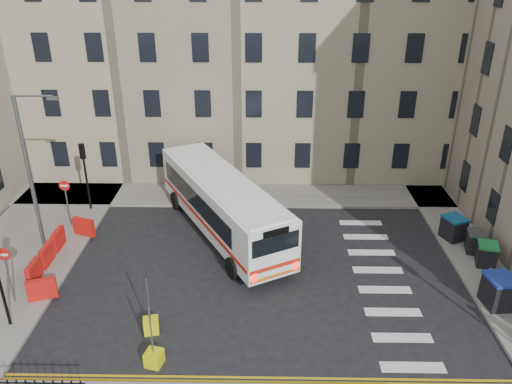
{
  "coord_description": "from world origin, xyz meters",
  "views": [
    {
      "loc": [
        -1.6,
        -20.11,
        13.79
      ],
      "look_at": [
        -1.99,
        2.89,
        3.0
      ],
      "focal_mm": 35.0,
      "sensor_mm": 36.0,
      "label": 1
    }
  ],
  "objects_px": {
    "wheelie_bin_b": "(497,288)",
    "wheelie_bin_d": "(476,242)",
    "bollard_chevron": "(154,358)",
    "streetlamp": "(29,173)",
    "bollard_yellow": "(151,326)",
    "wheelie_bin_e": "(454,228)",
    "wheelie_bin_c": "(487,254)",
    "wheelie_bin_a": "(499,291)",
    "bus": "(222,202)"
  },
  "relations": [
    {
      "from": "streetlamp",
      "to": "wheelie_bin_b",
      "type": "height_order",
      "value": "streetlamp"
    },
    {
      "from": "streetlamp",
      "to": "wheelie_bin_e",
      "type": "relative_size",
      "value": 5.63
    },
    {
      "from": "streetlamp",
      "to": "wheelie_bin_c",
      "type": "distance_m",
      "value": 22.62
    },
    {
      "from": "wheelie_bin_a",
      "to": "wheelie_bin_e",
      "type": "bearing_deg",
      "value": 83.1
    },
    {
      "from": "wheelie_bin_e",
      "to": "wheelie_bin_b",
      "type": "bearing_deg",
      "value": -110.92
    },
    {
      "from": "streetlamp",
      "to": "bollard_yellow",
      "type": "relative_size",
      "value": 13.57
    },
    {
      "from": "wheelie_bin_b",
      "to": "wheelie_bin_c",
      "type": "relative_size",
      "value": 1.09
    },
    {
      "from": "bollard_yellow",
      "to": "wheelie_bin_a",
      "type": "bearing_deg",
      "value": 6.95
    },
    {
      "from": "bus",
      "to": "bollard_chevron",
      "type": "bearing_deg",
      "value": -128.47
    },
    {
      "from": "wheelie_bin_e",
      "to": "bollard_chevron",
      "type": "relative_size",
      "value": 2.41
    },
    {
      "from": "wheelie_bin_b",
      "to": "wheelie_bin_c",
      "type": "bearing_deg",
      "value": 101.76
    },
    {
      "from": "wheelie_bin_c",
      "to": "wheelie_bin_e",
      "type": "bearing_deg",
      "value": 122.69
    },
    {
      "from": "bus",
      "to": "wheelie_bin_d",
      "type": "bearing_deg",
      "value": -37.01
    },
    {
      "from": "bollard_chevron",
      "to": "streetlamp",
      "type": "bearing_deg",
      "value": 132.62
    },
    {
      "from": "bus",
      "to": "wheelie_bin_b",
      "type": "relative_size",
      "value": 8.56
    },
    {
      "from": "streetlamp",
      "to": "wheelie_bin_e",
      "type": "height_order",
      "value": "streetlamp"
    },
    {
      "from": "wheelie_bin_a",
      "to": "wheelie_bin_c",
      "type": "height_order",
      "value": "wheelie_bin_a"
    },
    {
      "from": "wheelie_bin_d",
      "to": "bollard_yellow",
      "type": "distance_m",
      "value": 16.55
    },
    {
      "from": "bus",
      "to": "wheelie_bin_c",
      "type": "height_order",
      "value": "bus"
    },
    {
      "from": "bollard_yellow",
      "to": "bollard_chevron",
      "type": "relative_size",
      "value": 1.0
    },
    {
      "from": "wheelie_bin_b",
      "to": "bollard_chevron",
      "type": "height_order",
      "value": "wheelie_bin_b"
    },
    {
      "from": "bus",
      "to": "wheelie_bin_a",
      "type": "xyz_separation_m",
      "value": [
        12.37,
        -6.38,
        -0.99
      ]
    },
    {
      "from": "wheelie_bin_e",
      "to": "bollard_yellow",
      "type": "height_order",
      "value": "wheelie_bin_e"
    },
    {
      "from": "wheelie_bin_d",
      "to": "wheelie_bin_a",
      "type": "bearing_deg",
      "value": -86.46
    },
    {
      "from": "wheelie_bin_d",
      "to": "bollard_chevron",
      "type": "distance_m",
      "value": 16.87
    },
    {
      "from": "bollard_chevron",
      "to": "bus",
      "type": "bearing_deg",
      "value": 79.86
    },
    {
      "from": "wheelie_bin_c",
      "to": "wheelie_bin_d",
      "type": "bearing_deg",
      "value": 109.56
    },
    {
      "from": "wheelie_bin_b",
      "to": "wheelie_bin_c",
      "type": "xyz_separation_m",
      "value": [
        0.63,
        2.75,
        -0.02
      ]
    },
    {
      "from": "bollard_chevron",
      "to": "wheelie_bin_d",
      "type": "bearing_deg",
      "value": 28.23
    },
    {
      "from": "wheelie_bin_b",
      "to": "bollard_chevron",
      "type": "distance_m",
      "value": 14.86
    },
    {
      "from": "wheelie_bin_a",
      "to": "wheelie_bin_e",
      "type": "xyz_separation_m",
      "value": [
        0.03,
        5.7,
        -0.08
      ]
    },
    {
      "from": "wheelie_bin_c",
      "to": "wheelie_bin_e",
      "type": "xyz_separation_m",
      "value": [
        -0.75,
        2.52,
        0.06
      ]
    },
    {
      "from": "wheelie_bin_d",
      "to": "bollard_yellow",
      "type": "relative_size",
      "value": 1.97
    },
    {
      "from": "wheelie_bin_c",
      "to": "wheelie_bin_d",
      "type": "height_order",
      "value": "wheelie_bin_c"
    },
    {
      "from": "bollard_yellow",
      "to": "wheelie_bin_b",
      "type": "bearing_deg",
      "value": 8.51
    },
    {
      "from": "wheelie_bin_b",
      "to": "wheelie_bin_d",
      "type": "distance_m",
      "value": 3.99
    },
    {
      "from": "wheelie_bin_a",
      "to": "wheelie_bin_e",
      "type": "relative_size",
      "value": 0.99
    },
    {
      "from": "wheelie_bin_e",
      "to": "bollard_yellow",
      "type": "bearing_deg",
      "value": -175.15
    },
    {
      "from": "streetlamp",
      "to": "wheelie_bin_a",
      "type": "bearing_deg",
      "value": -11.57
    },
    {
      "from": "wheelie_bin_a",
      "to": "wheelie_bin_b",
      "type": "relative_size",
      "value": 1.05
    },
    {
      "from": "wheelie_bin_d",
      "to": "wheelie_bin_e",
      "type": "xyz_separation_m",
      "value": [
        -0.68,
        1.32,
        0.08
      ]
    },
    {
      "from": "wheelie_bin_a",
      "to": "bollard_yellow",
      "type": "distance_m",
      "value": 14.76
    },
    {
      "from": "streetlamp",
      "to": "bus",
      "type": "bearing_deg",
      "value": 12.19
    },
    {
      "from": "streetlamp",
      "to": "bollard_yellow",
      "type": "distance_m",
      "value": 10.09
    },
    {
      "from": "wheelie_bin_b",
      "to": "bus",
      "type": "bearing_deg",
      "value": 179.28
    },
    {
      "from": "wheelie_bin_b",
      "to": "wheelie_bin_d",
      "type": "bearing_deg",
      "value": 106.62
    },
    {
      "from": "streetlamp",
      "to": "wheelie_bin_a",
      "type": "distance_m",
      "value": 22.23
    },
    {
      "from": "wheelie_bin_c",
      "to": "bollard_chevron",
      "type": "distance_m",
      "value": 16.41
    },
    {
      "from": "wheelie_bin_a",
      "to": "bollard_yellow",
      "type": "bearing_deg",
      "value": -179.63
    },
    {
      "from": "wheelie_bin_e",
      "to": "wheelie_bin_a",
      "type": "bearing_deg",
      "value": -112.5
    }
  ]
}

